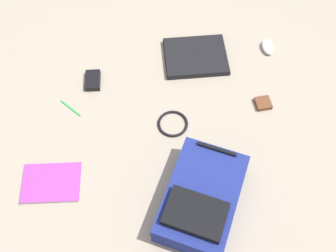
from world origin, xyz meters
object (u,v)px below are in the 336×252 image
at_px(laptop, 196,56).
at_px(power_brick, 93,80).
at_px(earbud_pouch, 263,103).
at_px(pen_black, 70,108).
at_px(book_red, 52,183).
at_px(cable_coil, 173,124).
at_px(backpack, 201,199).
at_px(computer_mouse, 268,47).

bearing_deg(laptop, power_brick, -156.48).
bearing_deg(laptop, earbud_pouch, -35.28).
bearing_deg(pen_black, laptop, 33.84).
xyz_separation_m(book_red, earbud_pouch, (0.90, 0.52, 0.00)).
bearing_deg(power_brick, cable_coil, -24.67).
relative_size(laptop, pen_black, 2.71).
distance_m(book_red, cable_coil, 0.60).
height_order(cable_coil, power_brick, power_brick).
xyz_separation_m(backpack, earbud_pouch, (0.26, 0.54, -0.06)).
bearing_deg(backpack, book_red, 178.47).
height_order(laptop, power_brick, laptop).
bearing_deg(pen_black, book_red, -87.84).
relative_size(laptop, book_red, 1.33).
xyz_separation_m(power_brick, pen_black, (-0.08, -0.17, -0.01)).
xyz_separation_m(pen_black, earbud_pouch, (0.92, 0.14, 0.01)).
height_order(laptop, computer_mouse, computer_mouse).
relative_size(computer_mouse, power_brick, 0.90).
xyz_separation_m(computer_mouse, pen_black, (-0.94, -0.49, -0.01)).
relative_size(book_red, power_brick, 2.43).
xyz_separation_m(computer_mouse, power_brick, (-0.86, -0.32, -0.00)).
height_order(backpack, cable_coil, backpack).
bearing_deg(cable_coil, backpack, -66.98).
bearing_deg(earbud_pouch, computer_mouse, 86.49).
relative_size(book_red, earbud_pouch, 3.86).
height_order(power_brick, pen_black, power_brick).
bearing_deg(book_red, backpack, -1.53).
relative_size(book_red, computer_mouse, 2.69).
distance_m(computer_mouse, power_brick, 0.92).
distance_m(backpack, cable_coil, 0.41).
bearing_deg(pen_black, power_brick, 65.69).
relative_size(cable_coil, earbud_pouch, 2.01).
height_order(computer_mouse, cable_coil, computer_mouse).
xyz_separation_m(laptop, power_brick, (-0.49, -0.22, -0.00)).
relative_size(laptop, earbud_pouch, 5.14).
distance_m(backpack, laptop, 0.79).
height_order(backpack, earbud_pouch, backpack).
height_order(power_brick, earbud_pouch, power_brick).
height_order(computer_mouse, pen_black, computer_mouse).
distance_m(book_red, power_brick, 0.56).
distance_m(laptop, computer_mouse, 0.39).
distance_m(laptop, earbud_pouch, 0.43).
xyz_separation_m(cable_coil, earbud_pouch, (0.42, 0.16, 0.01)).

